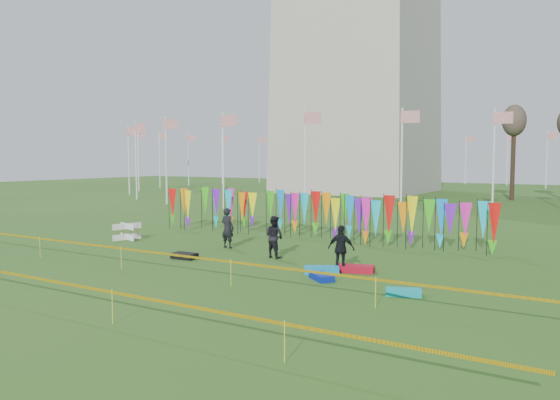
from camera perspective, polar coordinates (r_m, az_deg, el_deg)
The scene contains 14 objects.
ground at distance 21.65m, azimuth -8.47°, elevation -6.91°, with size 160.00×160.00×0.00m, color #255016.
flagpole_ring at distance 69.97m, azimuth 8.12°, elevation 4.16°, with size 57.40×56.16×8.00m.
banner_row at distance 28.54m, azimuth 3.32°, elevation -1.12°, with size 18.64×0.64×2.37m.
caution_tape_near at distance 20.20m, azimuth -12.61°, elevation -5.54°, with size 26.00×0.02×0.90m.
caution_tape_far at distance 17.11m, azimuth -24.09°, elevation -7.61°, with size 26.00×0.02×0.90m.
box_kite at distance 29.28m, azimuth -15.69°, elevation -3.19°, with size 0.80×0.80×0.89m.
person_left at distance 25.80m, azimuth -5.50°, elevation -2.93°, with size 0.69×0.51×1.89m, color black.
person_mid at distance 23.20m, azimuth -0.62°, elevation -3.86°, with size 0.87×0.54×1.79m, color black.
person_right at distance 20.44m, azimuth 6.41°, elevation -5.07°, with size 1.02×0.58×1.75m, color black.
kite_bag_turquoise at distance 20.21m, azimuth 4.38°, elevation -7.32°, with size 1.26×0.63×0.25m, color #0D8FC7.
kite_bag_blue at distance 19.16m, azimuth 4.37°, elevation -8.03°, with size 1.01×0.53×0.21m, color #0921A0.
kite_bag_red at distance 20.60m, azimuth 7.89°, elevation -7.13°, with size 1.37×0.63×0.25m, color #B60C21.
kite_bag_black at distance 23.42m, azimuth -9.95°, elevation -5.77°, with size 1.05×0.61×0.24m, color black.
kite_bag_teal at distance 17.45m, azimuth 12.78°, elevation -9.38°, with size 1.08×0.52×0.21m, color #0CA2B0.
Camera 1 is at (13.63, -16.28, 4.22)m, focal length 35.00 mm.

